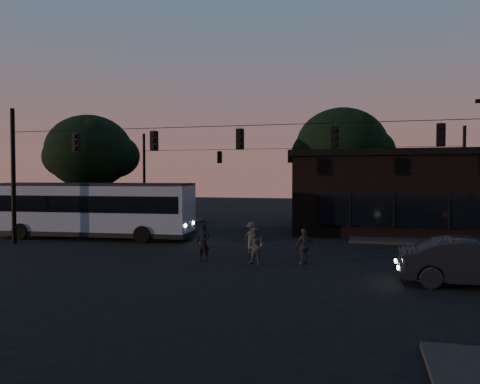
% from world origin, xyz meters
% --- Properties ---
extents(ground, '(120.00, 120.00, 0.00)m').
position_xyz_m(ground, '(0.00, 0.00, 0.00)').
color(ground, black).
rests_on(ground, ground).
extents(sidewalk_far_right, '(14.00, 10.00, 0.15)m').
position_xyz_m(sidewalk_far_right, '(12.00, 14.00, 0.07)').
color(sidewalk_far_right, black).
rests_on(sidewalk_far_right, ground).
extents(sidewalk_far_left, '(14.00, 10.00, 0.15)m').
position_xyz_m(sidewalk_far_left, '(-14.00, 14.00, 0.07)').
color(sidewalk_far_left, black).
rests_on(sidewalk_far_left, ground).
extents(building, '(15.40, 10.41, 5.40)m').
position_xyz_m(building, '(9.00, 15.97, 2.71)').
color(building, black).
rests_on(building, ground).
extents(tree_behind, '(7.60, 7.60, 9.43)m').
position_xyz_m(tree_behind, '(4.00, 22.00, 6.19)').
color(tree_behind, black).
rests_on(tree_behind, ground).
extents(tree_left, '(6.40, 6.40, 8.30)m').
position_xyz_m(tree_left, '(-14.00, 13.00, 5.57)').
color(tree_left, black).
rests_on(tree_left, ground).
extents(signal_rig_near, '(26.24, 0.30, 7.50)m').
position_xyz_m(signal_rig_near, '(0.00, 4.00, 4.45)').
color(signal_rig_near, black).
rests_on(signal_rig_near, ground).
extents(signal_rig_far, '(26.24, 0.30, 7.50)m').
position_xyz_m(signal_rig_far, '(0.00, 20.00, 4.20)').
color(signal_rig_far, black).
rests_on(signal_rig_far, ground).
extents(bus, '(12.06, 3.64, 3.35)m').
position_xyz_m(bus, '(-9.89, 7.16, 1.88)').
color(bus, gray).
rests_on(bus, ground).
extents(car, '(4.99, 1.77, 1.64)m').
position_xyz_m(car, '(9.48, -0.46, 0.82)').
color(car, black).
rests_on(car, ground).
extents(pedestrian_a, '(0.63, 0.43, 1.66)m').
position_xyz_m(pedestrian_a, '(-1.05, 1.62, 0.83)').
color(pedestrian_a, black).
rests_on(pedestrian_a, ground).
extents(pedestrian_b, '(0.96, 0.88, 1.60)m').
position_xyz_m(pedestrian_b, '(1.35, 1.40, 0.80)').
color(pedestrian_b, '#464540').
rests_on(pedestrian_b, ground).
extents(pedestrian_c, '(0.95, 0.80, 1.53)m').
position_xyz_m(pedestrian_c, '(3.35, 2.05, 0.76)').
color(pedestrian_c, '#312932').
rests_on(pedestrian_c, ground).
extents(pedestrian_d, '(1.16, 1.05, 1.57)m').
position_xyz_m(pedestrian_d, '(0.59, 4.02, 0.78)').
color(pedestrian_d, '#27222A').
rests_on(pedestrian_d, ground).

